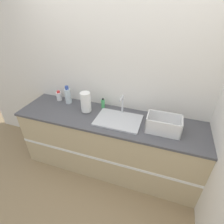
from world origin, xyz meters
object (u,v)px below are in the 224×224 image
Objects in this scene: dish_rack at (163,125)px; bottle_clear at (68,96)px; bottle_white_spray at (59,96)px; soap_dispenser at (103,104)px; sink at (118,119)px; paper_towel_roll at (86,102)px.

bottle_clear reaches higher than dish_rack.
bottle_white_spray is 0.72m from soap_dispenser.
sink is 2.01× the size of paper_towel_roll.
bottle_clear reaches higher than soap_dispenser.
paper_towel_roll is 1.91× the size of soap_dispenser.
bottle_white_spray is at bearing -179.87° from soap_dispenser.
sink is 1.46× the size of dish_rack.
dish_rack is at bearing -9.22° from bottle_white_spray.
sink is 2.13× the size of bottle_clear.
dish_rack is 1.46× the size of bottle_clear.
paper_towel_roll is at bearing -20.62° from bottle_clear.
bottle_white_spray is 0.19m from bottle_clear.
paper_towel_roll is 1.03m from dish_rack.
soap_dispenser is (0.18, 0.17, -0.08)m from paper_towel_roll.
sink is 0.50m from paper_towel_roll.
bottle_white_spray is (-1.01, 0.23, 0.05)m from sink.
bottle_white_spray is (-0.54, 0.16, -0.08)m from paper_towel_roll.
soap_dispenser is (0.72, 0.00, -0.00)m from bottle_white_spray.
soap_dispenser is (-0.30, 0.23, 0.05)m from sink.
sink reaches higher than bottle_white_spray.
dish_rack is 2.64× the size of soap_dispenser.
bottle_white_spray is at bearing 170.65° from bottle_clear.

